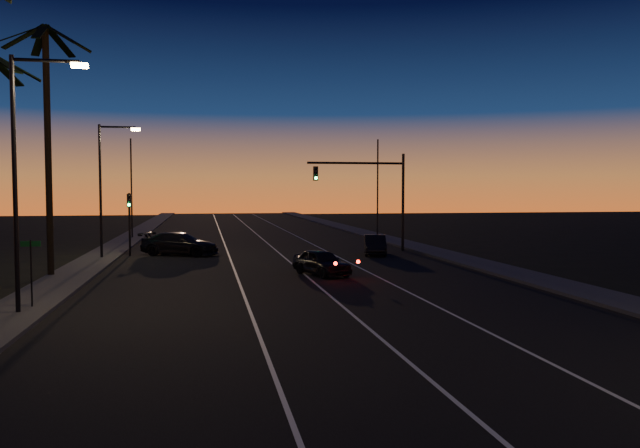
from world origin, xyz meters
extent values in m
cube|color=black|center=(0.00, 30.00, 0.01)|extent=(20.00, 170.00, 0.01)
cube|color=#343432|center=(-11.20, 30.00, 0.08)|extent=(2.40, 170.00, 0.16)
cube|color=#343432|center=(11.20, 30.00, 0.08)|extent=(2.40, 170.00, 0.16)
cube|color=silver|center=(-3.00, 30.00, 0.02)|extent=(0.12, 160.00, 0.01)
cube|color=silver|center=(0.50, 30.00, 0.02)|extent=(0.12, 160.00, 0.01)
cube|color=silver|center=(4.00, 30.00, 0.02)|extent=(0.12, 160.00, 0.01)
cube|color=black|center=(-12.17, 24.26, 9.44)|extent=(2.18, 0.92, 1.18)
cube|color=black|center=(-12.76, 24.97, 9.44)|extent=(1.25, 2.12, 1.18)
cube|color=black|center=(-12.35, 23.36, 9.44)|extent=(1.95, 1.61, 1.18)
cylinder|color=black|center=(-12.20, 30.00, 6.25)|extent=(0.32, 0.32, 12.50)
cube|color=black|center=(-11.17, 30.26, 11.94)|extent=(2.18, 0.92, 1.18)
cube|color=black|center=(-11.76, 30.97, 11.94)|extent=(1.25, 2.12, 1.18)
cube|color=black|center=(-12.68, 30.94, 11.94)|extent=(1.34, 2.09, 1.18)
cube|color=black|center=(-13.24, 30.21, 11.94)|extent=(2.18, 0.82, 1.18)
cube|color=black|center=(-13.01, 29.32, 11.94)|extent=(1.90, 1.69, 1.18)
cube|color=black|center=(-12.17, 28.94, 11.94)|extent=(0.45, 2.16, 1.18)
cube|color=black|center=(-11.35, 29.36, 11.94)|extent=(1.95, 1.61, 1.18)
cylinder|color=black|center=(-11.00, 20.00, 4.50)|extent=(0.16, 0.16, 9.00)
cylinder|color=black|center=(-9.90, 20.00, 8.85)|extent=(2.20, 0.12, 0.12)
cube|color=#F5BB62|center=(-8.80, 20.00, 8.72)|extent=(0.55, 0.26, 0.16)
cylinder|color=black|center=(-11.00, 38.00, 4.25)|extent=(0.16, 0.16, 8.50)
cylinder|color=black|center=(-9.90, 38.00, 8.35)|extent=(2.20, 0.12, 0.12)
cube|color=#F5BB62|center=(-8.80, 38.00, 8.22)|extent=(0.55, 0.26, 0.16)
cylinder|color=black|center=(-10.80, 21.00, 1.30)|extent=(0.06, 0.06, 2.60)
cube|color=#0C4C1A|center=(-10.80, 21.00, 2.45)|extent=(0.70, 0.03, 0.20)
cylinder|color=black|center=(9.50, 40.00, 3.50)|extent=(0.20, 0.20, 7.00)
cylinder|color=black|center=(6.00, 40.00, 6.30)|extent=(7.00, 0.16, 0.16)
cube|color=black|center=(3.10, 40.00, 5.55)|extent=(0.32, 0.28, 1.00)
sphere|color=black|center=(3.10, 39.83, 5.87)|extent=(0.20, 0.20, 0.20)
sphere|color=black|center=(3.10, 39.83, 5.55)|extent=(0.20, 0.20, 0.20)
sphere|color=#14FF59|center=(3.10, 39.83, 5.23)|extent=(0.20, 0.20, 0.20)
cylinder|color=black|center=(-9.50, 40.00, 2.10)|extent=(0.14, 0.14, 4.20)
cube|color=black|center=(-9.50, 40.00, 3.70)|extent=(0.28, 0.25, 0.90)
sphere|color=black|center=(-9.50, 39.85, 3.98)|extent=(0.18, 0.18, 0.18)
sphere|color=black|center=(-9.50, 39.85, 3.70)|extent=(0.18, 0.18, 0.18)
sphere|color=#14FF59|center=(-9.50, 39.85, 3.42)|extent=(0.18, 0.18, 0.18)
cylinder|color=black|center=(-11.00, 55.00, 4.50)|extent=(0.14, 0.14, 9.00)
cylinder|color=black|center=(11.00, 52.00, 4.50)|extent=(0.14, 0.14, 9.00)
imported|color=black|center=(1.33, 28.37, 0.68)|extent=(2.89, 4.21, 1.33)
sphere|color=#FF0F05|center=(1.56, 25.96, 0.89)|extent=(0.18, 0.18, 0.18)
sphere|color=#FF0F05|center=(2.80, 26.44, 0.89)|extent=(0.18, 0.18, 0.18)
imported|color=black|center=(6.78, 37.68, 0.68)|extent=(2.27, 4.25, 1.33)
imported|color=black|center=(-6.22, 39.67, 0.78)|extent=(5.72, 4.18, 1.54)
camera|label=1|loc=(-4.59, -3.04, 4.40)|focal=35.00mm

